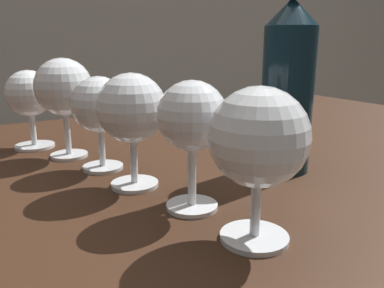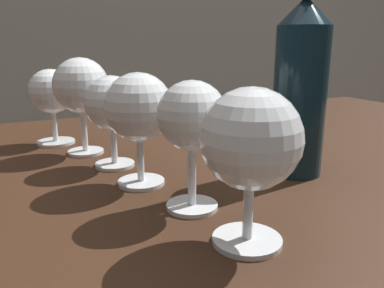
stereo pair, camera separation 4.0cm
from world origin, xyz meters
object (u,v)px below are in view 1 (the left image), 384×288
wine_glass_rose (192,119)px  wine_glass_cabernet (64,89)px  wine_bottle (288,83)px  wine_glass_amber (132,111)px  wine_glass_pinot (259,141)px  wine_glass_port (29,96)px  wine_glass_white (99,107)px

wine_glass_rose → wine_glass_cabernet: 0.27m
wine_glass_rose → wine_glass_cabernet: (-0.07, 0.27, 0.01)m
wine_glass_rose → wine_bottle: 0.19m
wine_glass_amber → wine_glass_rose: bearing=-73.7°
wine_glass_pinot → wine_glass_port: size_ratio=1.07×
wine_glass_amber → wine_glass_cabernet: bearing=102.9°
wine_glass_pinot → wine_glass_rose: (-0.01, 0.09, 0.00)m
wine_glass_pinot → wine_glass_cabernet: size_ratio=0.92×
wine_glass_amber → wine_bottle: bearing=-12.7°
wine_glass_cabernet → wine_glass_white: bearing=-72.7°
wine_bottle → wine_glass_rose: bearing=-165.0°
wine_glass_amber → wine_glass_port: 0.27m
wine_glass_cabernet → wine_glass_amber: bearing=-77.1°
wine_glass_pinot → wine_glass_amber: size_ratio=1.00×
wine_bottle → wine_glass_pinot: bearing=-140.4°
wine_glass_port → wine_glass_amber: bearing=-73.5°
wine_glass_rose → wine_glass_amber: wine_glass_amber is taller
wine_glass_white → wine_glass_port: bearing=110.4°
wine_glass_amber → wine_glass_port: wine_glass_amber is taller
wine_glass_pinot → wine_glass_port: wine_glass_pinot is taller
wine_bottle → wine_glass_port: bearing=132.8°
wine_glass_rose → wine_glass_white: 0.18m
wine_glass_white → wine_glass_port: size_ratio=1.00×
wine_glass_rose → wine_glass_port: wine_glass_rose is taller
wine_glass_cabernet → wine_glass_pinot: bearing=-77.2°
wine_glass_amber → wine_glass_cabernet: size_ratio=0.92×
wine_glass_pinot → wine_glass_white: size_ratio=1.07×
wine_glass_pinot → wine_glass_amber: bearing=102.8°
wine_glass_amber → wine_glass_cabernet: (-0.04, 0.17, 0.01)m
wine_glass_rose → wine_glass_white: (-0.04, 0.18, -0.01)m
wine_glass_cabernet → wine_bottle: wine_bottle is taller
wine_bottle → wine_glass_amber: bearing=167.3°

